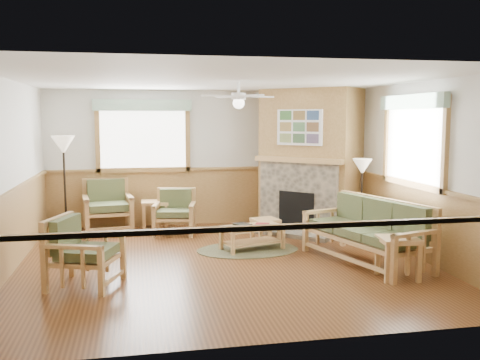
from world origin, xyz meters
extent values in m
cube|color=#5A3319|center=(0.00, 0.00, -0.01)|extent=(6.00, 6.00, 0.01)
cube|color=white|center=(0.00, 0.00, 2.70)|extent=(6.00, 6.00, 0.01)
cube|color=silver|center=(0.00, 3.00, 1.35)|extent=(6.00, 0.02, 2.70)
cube|color=silver|center=(0.00, -3.00, 1.35)|extent=(6.00, 0.02, 2.70)
cube|color=silver|center=(-3.00, 0.00, 1.35)|extent=(0.02, 6.00, 2.70)
cube|color=silver|center=(3.00, 0.00, 1.35)|extent=(0.02, 6.00, 2.70)
cylinder|color=#4C4B30|center=(0.52, 0.61, 0.01)|extent=(2.17, 2.17, 0.01)
cube|color=maroon|center=(0.74, 0.58, 0.43)|extent=(0.31, 0.36, 0.03)
cube|color=black|center=(0.44, 0.70, 0.42)|extent=(0.31, 0.34, 0.03)
camera|label=1|loc=(-1.27, -7.76, 2.15)|focal=40.00mm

